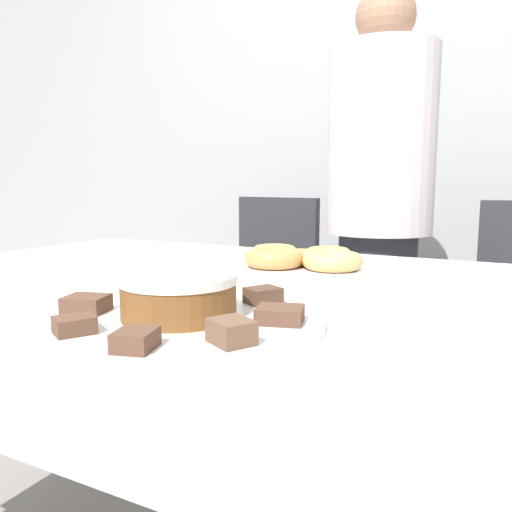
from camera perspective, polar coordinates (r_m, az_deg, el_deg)
name	(u,v)px	position (r m, az deg, el deg)	size (l,w,h in m)	color
wall_back	(408,100)	(2.49, 17.00, 16.69)	(8.00, 0.05, 2.60)	#A8AAAD
table	(232,326)	(0.94, -2.79, -7.99)	(1.60, 1.08, 0.73)	silver
person_standing	(379,217)	(1.73, 13.84, 4.31)	(0.35, 0.35, 1.54)	#383842
office_chair_left	(255,313)	(2.02, -0.13, -6.54)	(0.52, 0.52, 0.86)	black
plate_cake	(180,320)	(0.69, -8.73, -7.27)	(0.39, 0.39, 0.01)	white
plate_donuts	(302,266)	(1.14, 5.24, -1.10)	(0.39, 0.39, 0.01)	white
frosted_cake	(179,295)	(0.68, -8.79, -4.46)	(0.16, 0.16, 0.06)	brown
lamington_0	(74,325)	(0.64, -20.03, -7.42)	(0.06, 0.06, 0.02)	brown
lamington_1	(136,340)	(0.56, -13.61, -9.28)	(0.05, 0.06, 0.02)	brown
lamington_2	(231,332)	(0.57, -2.82, -8.62)	(0.06, 0.06, 0.03)	brown
lamington_3	(280,315)	(0.65, 2.74, -6.70)	(0.07, 0.07, 0.02)	brown
lamington_4	(263,296)	(0.75, 0.81, -4.54)	(0.06, 0.06, 0.02)	#513828
lamington_5	(209,288)	(0.81, -5.44, -3.69)	(0.06, 0.07, 0.02)	#513828
lamington_6	(142,289)	(0.81, -12.89, -3.70)	(0.06, 0.06, 0.03)	brown
lamington_7	(86,304)	(0.74, -18.81, -5.19)	(0.07, 0.06, 0.02)	brown
donut_0	(302,257)	(1.13, 5.25, -0.14)	(0.12, 0.12, 0.03)	#D18E4C
donut_1	(276,258)	(1.08, 2.26, -0.23)	(0.13, 0.13, 0.04)	#D18E4C
donut_2	(332,261)	(1.06, 8.73, -0.55)	(0.13, 0.13, 0.04)	#E5AD66
donut_3	(328,254)	(1.20, 8.24, 0.27)	(0.11, 0.11, 0.03)	tan
donut_4	(274,252)	(1.20, 2.13, 0.46)	(0.11, 0.11, 0.03)	tan
napkin	(58,260)	(1.32, -21.68, -0.44)	(0.14, 0.12, 0.01)	white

